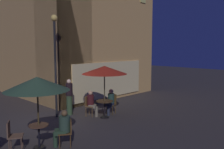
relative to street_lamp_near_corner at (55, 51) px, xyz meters
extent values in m
plane|color=#363130|center=(-0.61, -0.43, -3.00)|extent=(60.00, 60.00, 0.00)
cube|color=tan|center=(4.61, 1.93, 1.40)|extent=(7.90, 2.22, 8.80)
cube|color=tan|center=(1.78, 4.92, 1.40)|extent=(2.22, 8.20, 8.80)
cube|color=beige|center=(4.22, 0.78, -1.75)|extent=(5.53, 0.08, 2.10)
cylinder|color=black|center=(0.00, 0.00, -0.82)|extent=(0.10, 0.10, 4.36)
sphere|color=#FDD062|center=(0.00, 0.00, 1.44)|extent=(0.29, 0.29, 0.29)
cylinder|color=black|center=(1.45, -1.65, -2.99)|extent=(0.40, 0.40, 0.03)
cylinder|color=black|center=(1.45, -1.65, -2.62)|extent=(0.06, 0.06, 0.76)
cylinder|color=#44301B|center=(1.45, -1.65, -2.23)|extent=(0.76, 0.76, 0.03)
cylinder|color=black|center=(-2.27, -2.55, -2.99)|extent=(0.40, 0.40, 0.03)
cylinder|color=black|center=(-2.27, -2.55, -2.63)|extent=(0.06, 0.06, 0.74)
cylinder|color=#553424|center=(-2.27, -2.55, -2.25)|extent=(0.61, 0.61, 0.03)
cylinder|color=black|center=(1.45, -1.65, -2.97)|extent=(0.36, 0.36, 0.06)
cylinder|color=#483E29|center=(1.45, -1.65, -1.85)|extent=(0.05, 0.05, 2.31)
cone|color=#A72516|center=(1.45, -1.65, -0.82)|extent=(2.01, 2.01, 0.36)
cylinder|color=black|center=(-2.27, -2.55, -2.97)|extent=(0.36, 0.36, 0.06)
cylinder|color=#49391E|center=(-2.27, -2.55, -1.89)|extent=(0.05, 0.05, 2.23)
cone|color=#2F4A33|center=(-2.27, -2.55, -0.93)|extent=(1.98, 1.98, 0.43)
cylinder|color=brown|center=(1.39, -1.08, -2.77)|extent=(0.03, 0.03, 0.46)
cylinder|color=brown|center=(1.10, -1.20, -2.77)|extent=(0.03, 0.03, 0.46)
cylinder|color=brown|center=(1.27, -0.78, -2.77)|extent=(0.03, 0.03, 0.46)
cylinder|color=brown|center=(0.98, -0.90, -2.77)|extent=(0.03, 0.03, 0.46)
cube|color=brown|center=(1.19, -0.99, -2.52)|extent=(0.52, 0.52, 0.04)
cube|color=brown|center=(1.12, -0.82, -2.29)|extent=(0.38, 0.19, 0.43)
cylinder|color=#4F391B|center=(2.01, -1.62, -2.79)|extent=(0.03, 0.03, 0.43)
cylinder|color=#4F391B|center=(1.91, -1.32, -2.79)|extent=(0.03, 0.03, 0.43)
cylinder|color=#4F391B|center=(2.31, -1.51, -2.79)|extent=(0.03, 0.03, 0.43)
cylinder|color=#4F391B|center=(2.20, -1.22, -2.79)|extent=(0.03, 0.03, 0.43)
cube|color=#4F391B|center=(2.11, -1.42, -2.56)|extent=(0.50, 0.50, 0.04)
cube|color=#4F391B|center=(2.27, -1.36, -2.30)|extent=(0.17, 0.38, 0.47)
cylinder|color=#51361C|center=(-1.84, -3.04, -2.78)|extent=(0.03, 0.03, 0.44)
cylinder|color=#51361C|center=(-1.65, -2.76, -2.78)|extent=(0.03, 0.03, 0.44)
cylinder|color=#51361C|center=(-1.56, -3.23, -2.78)|extent=(0.03, 0.03, 0.44)
cylinder|color=#51361C|center=(-1.37, -2.95, -2.78)|extent=(0.03, 0.03, 0.44)
cube|color=#51361C|center=(-1.60, -2.99, -2.54)|extent=(0.59, 0.59, 0.04)
cube|color=#51361C|center=(-1.44, -3.10, -2.33)|extent=(0.27, 0.38, 0.38)
cylinder|color=brown|center=(-2.62, -2.14, -2.78)|extent=(0.03, 0.03, 0.45)
cylinder|color=brown|center=(-2.79, -2.44, -2.78)|extent=(0.03, 0.03, 0.45)
cylinder|color=brown|center=(-2.91, -1.96, -2.78)|extent=(0.03, 0.03, 0.45)
cylinder|color=brown|center=(-3.09, -2.26, -2.78)|extent=(0.03, 0.03, 0.45)
cube|color=brown|center=(-2.85, -2.20, -2.53)|extent=(0.59, 0.59, 0.04)
cube|color=brown|center=(-3.02, -2.10, -2.29)|extent=(0.26, 0.39, 0.45)
cube|color=gray|center=(1.24, -1.12, -2.51)|extent=(0.43, 0.45, 0.14)
cylinder|color=gray|center=(1.30, -1.27, -2.76)|extent=(0.14, 0.14, 0.49)
cylinder|color=#42151A|center=(1.19, -0.99, -2.26)|extent=(0.31, 0.31, 0.51)
sphere|color=tan|center=(1.19, -0.99, -1.91)|extent=(0.20, 0.20, 0.20)
cube|color=#2A2F43|center=(1.98, -1.46, -2.51)|extent=(0.44, 0.41, 0.14)
cylinder|color=#2A2F43|center=(1.82, -1.52, -2.76)|extent=(0.14, 0.14, 0.49)
cylinder|color=#243D37|center=(2.11, -1.42, -2.26)|extent=(0.31, 0.31, 0.50)
sphere|color=tan|center=(2.11, -1.42, -1.91)|extent=(0.22, 0.22, 0.22)
cube|color=#273E2B|center=(-1.72, -2.92, -2.51)|extent=(0.50, 0.50, 0.14)
cylinder|color=#273E2B|center=(-1.85, -2.83, -2.76)|extent=(0.14, 0.14, 0.49)
cylinder|color=#2B3F34|center=(-1.60, -2.99, -2.25)|extent=(0.36, 0.36, 0.51)
sphere|color=brown|center=(-1.60, -2.99, -1.91)|extent=(0.19, 0.19, 0.19)
cylinder|color=#354C2F|center=(0.65, -0.09, -2.54)|extent=(0.27, 0.27, 0.92)
cylinder|color=black|center=(0.65, -0.09, -1.79)|extent=(0.32, 0.32, 0.57)
sphere|color=beige|center=(0.65, -0.09, -1.42)|extent=(0.21, 0.21, 0.21)
camera|label=1|loc=(-5.81, -9.22, 0.17)|focal=38.19mm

